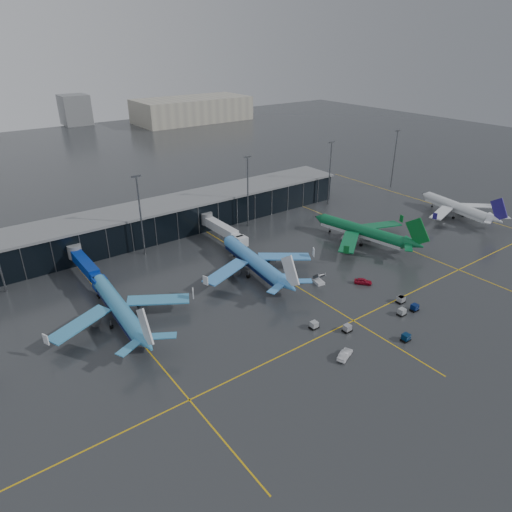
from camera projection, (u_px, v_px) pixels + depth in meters
ground at (282, 307)px, 115.86m from camera, size 600.00×600.00×0.00m
terminal_pier at (169, 217)px, 158.43m from camera, size 142.00×17.00×10.70m
jet_bridges at (87, 266)px, 126.34m from camera, size 94.00×27.50×7.20m
flood_masts at (198, 200)px, 148.75m from camera, size 203.00×0.50×25.50m
distant_hangars at (102, 117)px, 334.42m from camera, size 260.00×71.00×22.00m
taxi_lines at (286, 280)px, 128.89m from camera, size 220.00×120.00×0.02m
airliner_arkefly at (117, 298)px, 107.56m from camera, size 37.90×42.66×12.60m
airliner_klm_near at (253, 253)px, 129.92m from camera, size 40.89×45.34×12.74m
airliner_aer_lingus at (362, 224)px, 149.78m from camera, size 43.73×47.79×12.82m
airliner_ba at (457, 201)px, 171.83m from camera, size 39.96×43.78×11.84m
baggage_carts at (384, 315)px, 111.13m from camera, size 28.20×17.43×1.70m
mobile_airstair at (319, 281)px, 126.72m from camera, size 2.83×3.59×3.45m
service_van_red at (363, 281)px, 126.36m from camera, size 4.58×4.92×1.64m
service_van_white at (345, 354)px, 97.36m from camera, size 5.26×3.43×1.64m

